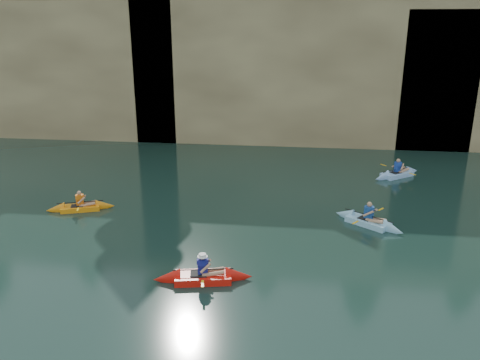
# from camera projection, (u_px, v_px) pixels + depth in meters

# --- Properties ---
(ground) EXTENTS (160.00, 160.00, 0.00)m
(ground) POSITION_uv_depth(u_px,v_px,m) (220.00, 312.00, 14.17)
(ground) COLOR black
(ground) RESTS_ON ground
(cliff) EXTENTS (70.00, 16.00, 12.00)m
(cliff) POSITION_uv_depth(u_px,v_px,m) (277.00, 56.00, 40.66)
(cliff) COLOR tan
(cliff) RESTS_ON ground
(cliff_slab_west) EXTENTS (26.00, 2.40, 10.56)m
(cliff_slab_west) POSITION_uv_depth(u_px,v_px,m) (15.00, 69.00, 36.34)
(cliff_slab_west) COLOR tan
(cliff_slab_west) RESTS_ON ground
(cliff_slab_center) EXTENTS (24.00, 2.40, 11.40)m
(cliff_slab_center) POSITION_uv_depth(u_px,v_px,m) (299.00, 66.00, 33.52)
(cliff_slab_center) COLOR tan
(cliff_slab_center) RESTS_ON ground
(sea_cave_west) EXTENTS (4.50, 1.00, 4.00)m
(sea_cave_west) POSITION_uv_depth(u_px,v_px,m) (40.00, 113.00, 36.48)
(sea_cave_west) COLOR black
(sea_cave_west) RESTS_ON ground
(sea_cave_center) EXTENTS (3.50, 1.00, 3.20)m
(sea_cave_center) POSITION_uv_depth(u_px,v_px,m) (216.00, 122.00, 34.90)
(sea_cave_center) COLOR black
(sea_cave_center) RESTS_ON ground
(sea_cave_east) EXTENTS (5.00, 1.00, 4.50)m
(sea_cave_east) POSITION_uv_depth(u_px,v_px,m) (411.00, 118.00, 32.99)
(sea_cave_east) COLOR black
(sea_cave_east) RESTS_ON ground
(main_kayaker) EXTENTS (3.46, 2.27, 1.25)m
(main_kayaker) POSITION_uv_depth(u_px,v_px,m) (203.00, 277.00, 15.88)
(main_kayaker) COLOR red
(main_kayaker) RESTS_ON ground
(kayaker_orange) EXTENTS (3.17, 2.23, 1.19)m
(kayaker_orange) POSITION_uv_depth(u_px,v_px,m) (81.00, 207.00, 22.15)
(kayaker_orange) COLOR orange
(kayaker_orange) RESTS_ON ground
(kayaker_ltblue_near) EXTENTS (3.10, 2.64, 1.31)m
(kayaker_ltblue_near) POSITION_uv_depth(u_px,v_px,m) (368.00, 221.00, 20.48)
(kayaker_ltblue_near) COLOR #93D1F6
(kayaker_ltblue_near) RESTS_ON ground
(kayaker_ltblue_mid) EXTENTS (3.24, 2.78, 1.33)m
(kayaker_ltblue_mid) POSITION_uv_depth(u_px,v_px,m) (397.00, 174.00, 27.22)
(kayaker_ltblue_mid) COLOR #98C8FF
(kayaker_ltblue_mid) RESTS_ON ground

